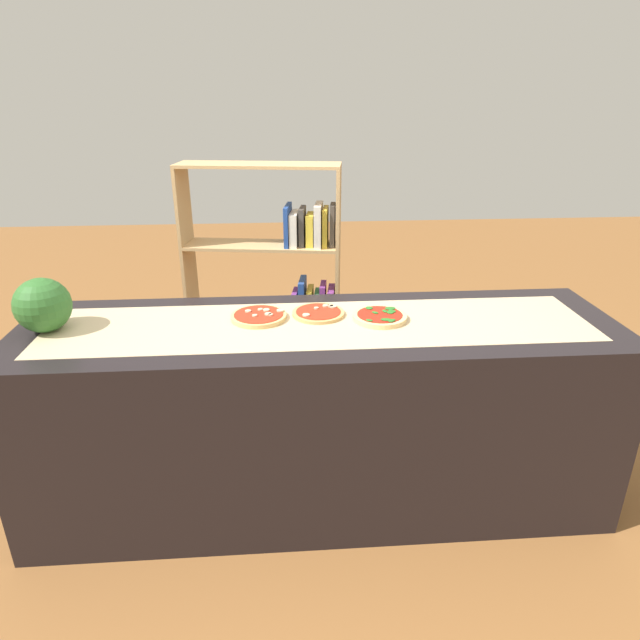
% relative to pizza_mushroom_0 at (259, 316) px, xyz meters
% --- Properties ---
extents(ground_plane, '(12.00, 12.00, 0.00)m').
position_rel_pizza_mushroom_0_xyz_m(ground_plane, '(0.26, -0.08, -0.91)').
color(ground_plane, brown).
extents(counter, '(2.58, 0.74, 0.89)m').
position_rel_pizza_mushroom_0_xyz_m(counter, '(0.26, -0.08, -0.46)').
color(counter, black).
rests_on(counter, ground_plane).
extents(parchment_paper, '(2.31, 0.52, 0.00)m').
position_rel_pizza_mushroom_0_xyz_m(parchment_paper, '(0.26, -0.08, -0.01)').
color(parchment_paper, tan).
rests_on(parchment_paper, counter).
extents(pizza_mushroom_0, '(0.24, 0.24, 0.03)m').
position_rel_pizza_mushroom_0_xyz_m(pizza_mushroom_0, '(0.00, 0.00, 0.00)').
color(pizza_mushroom_0, '#DBB26B').
rests_on(pizza_mushroom_0, parchment_paper).
extents(pizza_mushroom_1, '(0.23, 0.23, 0.02)m').
position_rel_pizza_mushroom_0_xyz_m(pizza_mushroom_1, '(0.26, 0.02, -0.00)').
color(pizza_mushroom_1, tan).
rests_on(pizza_mushroom_1, parchment_paper).
extents(pizza_spinach_2, '(0.24, 0.24, 0.03)m').
position_rel_pizza_mushroom_0_xyz_m(pizza_spinach_2, '(0.53, -0.05, 0.00)').
color(pizza_spinach_2, '#E5C17F').
rests_on(pizza_spinach_2, parchment_paper).
extents(watermelon, '(0.23, 0.23, 0.23)m').
position_rel_pizza_mushroom_0_xyz_m(watermelon, '(-0.87, -0.06, 0.10)').
color(watermelon, '#2D6628').
rests_on(watermelon, counter).
extents(bookshelf, '(0.97, 0.39, 1.43)m').
position_rel_pizza_mushroom_0_xyz_m(bookshelf, '(0.12, 1.00, -0.20)').
color(bookshelf, tan).
rests_on(bookshelf, ground_plane).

